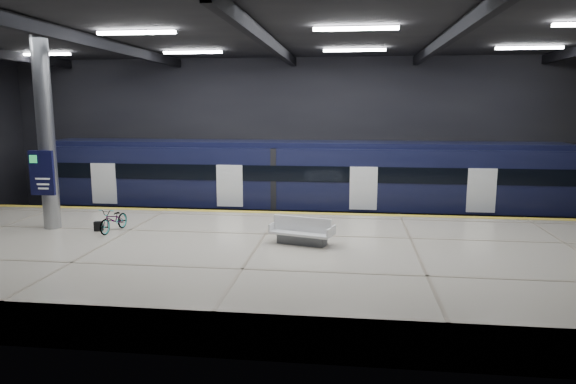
# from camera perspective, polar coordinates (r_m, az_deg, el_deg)

# --- Properties ---
(ground) EXTENTS (30.00, 30.00, 0.00)m
(ground) POSITION_cam_1_polar(r_m,az_deg,el_deg) (19.39, -1.99, -7.12)
(ground) COLOR black
(ground) RESTS_ON ground
(room_shell) EXTENTS (30.10, 16.10, 8.05)m
(room_shell) POSITION_cam_1_polar(r_m,az_deg,el_deg) (18.60, -2.10, 10.03)
(room_shell) COLOR black
(room_shell) RESTS_ON ground
(platform) EXTENTS (30.00, 11.00, 1.10)m
(platform) POSITION_cam_1_polar(r_m,az_deg,el_deg) (16.87, -3.33, -7.71)
(platform) COLOR beige
(platform) RESTS_ON ground
(safety_strip) EXTENTS (30.00, 0.40, 0.01)m
(safety_strip) POSITION_cam_1_polar(r_m,az_deg,el_deg) (21.77, -0.89, -2.28)
(safety_strip) COLOR gold
(safety_strip) RESTS_ON platform
(rails) EXTENTS (30.00, 1.52, 0.16)m
(rails) POSITION_cam_1_polar(r_m,az_deg,el_deg) (24.65, -0.01, -3.34)
(rails) COLOR gray
(rails) RESTS_ON ground
(train) EXTENTS (29.40, 2.84, 3.79)m
(train) POSITION_cam_1_polar(r_m,az_deg,el_deg) (24.12, 5.44, 1.12)
(train) COLOR black
(train) RESTS_ON ground
(bench) EXTENTS (2.20, 1.37, 0.90)m
(bench) POSITION_cam_1_polar(r_m,az_deg,el_deg) (16.77, 1.57, -4.73)
(bench) COLOR #595B60
(bench) RESTS_ON platform
(bicycle) EXTENTS (0.78, 1.73, 0.88)m
(bicycle) POSITION_cam_1_polar(r_m,az_deg,el_deg) (19.43, -18.77, -2.91)
(bicycle) COLOR #99999E
(bicycle) RESTS_ON platform
(pannier_bag) EXTENTS (0.33, 0.24, 0.35)m
(pannier_bag) POSITION_cam_1_polar(r_m,az_deg,el_deg) (19.75, -20.30, -3.59)
(pannier_bag) COLOR black
(pannier_bag) RESTS_ON platform
(info_column) EXTENTS (0.90, 0.78, 6.90)m
(info_column) POSITION_cam_1_polar(r_m,az_deg,el_deg) (20.51, -25.33, 5.57)
(info_column) COLOR #9EA0A5
(info_column) RESTS_ON platform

